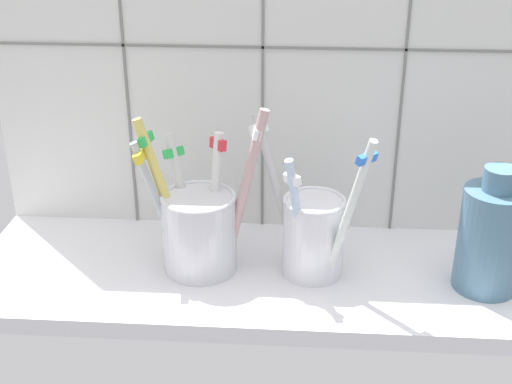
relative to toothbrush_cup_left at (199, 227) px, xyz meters
The scene contains 5 objects.
counter_slab 8.86cm from the toothbrush_cup_left, ahead, with size 64.00×22.00×2.00cm, color silver.
tile_wall_back 20.45cm from the toothbrush_cup_left, 62.45° to the left, with size 64.00×2.20×45.00cm.
toothbrush_cup_left is the anchor object (origin of this frame).
toothbrush_cup_right 12.46cm from the toothbrush_cup_left, ahead, with size 13.02×11.72×18.09cm.
ceramic_vase 31.04cm from the toothbrush_cup_left, ahead, with size 6.78×6.78×13.86cm.
Camera 1 is at (4.63, -66.59, 43.19)cm, focal length 48.67 mm.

